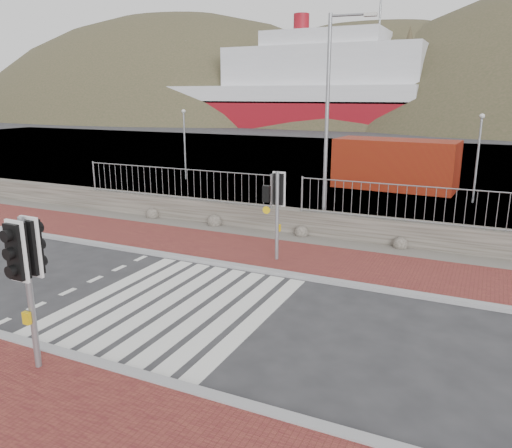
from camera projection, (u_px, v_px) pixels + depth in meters
The scene contains 16 objects.
ground at pixel (176, 305), 12.09m from camera, with size 220.00×220.00×0.00m, color #28282B.
sidewalk_far at pixel (255, 252), 16.02m from camera, with size 40.00×3.00×0.08m, color brown.
kerb_near at pixel (86, 361), 9.45m from camera, with size 40.00×0.25×0.12m, color gray.
kerb_far at pixel (233, 266), 14.71m from camera, with size 40.00×0.25×0.12m, color gray.
zebra_crossing at pixel (176, 305), 12.09m from camera, with size 4.62×5.60×0.01m.
gravel_strip at pixel (279, 237), 17.78m from camera, with size 40.00×1.50×0.06m, color #59544C.
stone_wall at pixel (287, 220), 18.37m from camera, with size 40.00×0.60×0.90m, color #47423A.
railing at pixel (286, 184), 17.90m from camera, with size 18.07×0.07×1.22m.
quay at pixel (391, 164), 36.54m from camera, with size 120.00×40.00×0.50m, color #4C4C4F.
water at pixel (440, 133), 67.20m from camera, with size 220.00×50.00×0.05m, color #3F4C54.
ferry at pixel (284, 92), 80.37m from camera, with size 50.00×16.00×20.00m.
hills_backdrop at pixel (480, 251), 92.13m from camera, with size 254.00×90.00×100.00m.
traffic_signal_near at pixel (26, 262), 8.71m from camera, with size 0.43×0.27×2.92m.
traffic_signal_far at pixel (276, 197), 14.75m from camera, with size 0.66×0.25×2.77m.
streetlight at pixel (331, 114), 17.61m from camera, with size 1.62×0.34×7.62m.
shipping_container at pixel (395, 164), 26.85m from camera, with size 6.32×2.63×2.63m, color maroon.
Camera 1 is at (6.52, -9.32, 4.94)m, focal length 35.00 mm.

